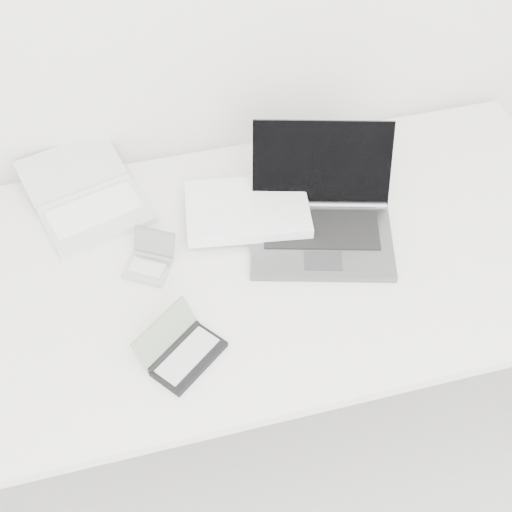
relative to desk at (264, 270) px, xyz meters
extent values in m
cube|color=white|center=(0.00, 0.00, 0.03)|extent=(1.60, 0.80, 0.03)
cylinder|color=silver|center=(0.75, 0.35, -0.33)|extent=(0.04, 0.04, 0.70)
cube|color=#5D6063|center=(0.14, 0.00, 0.06)|extent=(0.38, 0.31, 0.02)
cube|color=black|center=(0.15, 0.04, 0.07)|extent=(0.30, 0.19, 0.00)
cube|color=black|center=(0.18, 0.16, 0.16)|extent=(0.34, 0.17, 0.20)
cylinder|color=#5D6063|center=(0.17, 0.11, 0.06)|extent=(0.32, 0.11, 0.02)
cube|color=#35383A|center=(0.12, -0.06, 0.06)|extent=(0.10, 0.08, 0.00)
cube|color=white|center=(-0.01, 0.13, 0.08)|extent=(0.32, 0.24, 0.03)
cube|color=white|center=(-0.01, 0.13, 0.10)|extent=(0.31, 0.23, 0.00)
cube|color=silver|center=(-0.36, 0.22, 0.06)|extent=(0.28, 0.23, 0.02)
cube|color=white|center=(-0.37, 0.24, 0.07)|extent=(0.24, 0.16, 0.00)
cube|color=silver|center=(-0.41, 0.38, 0.08)|extent=(0.28, 0.21, 0.04)
cylinder|color=silver|center=(-0.38, 0.30, 0.06)|extent=(0.24, 0.09, 0.02)
cube|color=silver|center=(-0.27, 0.02, 0.05)|extent=(0.12, 0.11, 0.01)
cube|color=#B4B4B8|center=(-0.27, 0.02, 0.06)|extent=(0.09, 0.07, 0.00)
cube|color=gray|center=(-0.24, 0.07, 0.09)|extent=(0.10, 0.08, 0.07)
cylinder|color=silver|center=(-0.25, 0.06, 0.06)|extent=(0.09, 0.06, 0.02)
cube|color=black|center=(-0.22, -0.23, 0.05)|extent=(0.17, 0.16, 0.01)
cube|color=#A9A9A9|center=(-0.23, -0.23, 0.06)|extent=(0.15, 0.13, 0.00)
cube|color=gray|center=(-0.26, -0.18, 0.09)|extent=(0.15, 0.13, 0.07)
cylinder|color=black|center=(-0.25, -0.20, 0.06)|extent=(0.13, 0.11, 0.02)
camera|label=1|loc=(-0.29, -1.03, 1.32)|focal=50.00mm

